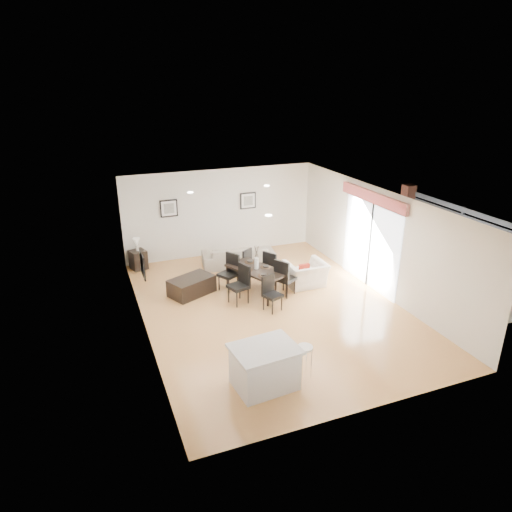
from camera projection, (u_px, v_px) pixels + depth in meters
name	position (u px, v px, depth m)	size (l,w,h in m)	color
ground	(270.00, 307.00, 11.17)	(8.00, 8.00, 0.00)	tan
wall_back	(221.00, 212.00, 14.15)	(6.00, 0.04, 2.70)	silver
wall_front	(370.00, 342.00, 7.21)	(6.00, 0.04, 2.70)	silver
wall_left	(141.00, 275.00, 9.66)	(0.04, 8.00, 2.70)	silver
wall_right	(379.00, 241.00, 11.70)	(0.04, 8.00, 2.70)	silver
ceiling	(272.00, 200.00, 10.19)	(6.00, 8.00, 0.02)	white
sofa	(238.00, 256.00, 13.58)	(2.12, 0.83, 0.62)	gray
armchair	(306.00, 274.00, 12.25)	(1.03, 0.90, 0.67)	silver
courtyard_plant_a	(466.00, 267.00, 12.67)	(0.63, 0.54, 0.70)	#41632A
courtyard_plant_b	(419.00, 245.00, 14.34)	(0.37, 0.37, 0.66)	#41632A
dining_table	(256.00, 271.00, 11.75)	(1.37, 1.79, 0.67)	black
dining_chair_wnear	(241.00, 282.00, 11.26)	(0.56, 0.56, 0.99)	black
dining_chair_wfar	(230.00, 270.00, 11.97)	(0.60, 0.60, 0.98)	black
dining_chair_enear	(284.00, 276.00, 11.58)	(0.61, 0.61, 1.00)	black
dining_chair_efar	(271.00, 266.00, 12.29)	(0.58, 0.58, 0.93)	black
dining_chair_head	(271.00, 291.00, 10.92)	(0.50, 0.50, 0.87)	black
dining_chair_foot	(245.00, 262.00, 12.69)	(0.53, 0.53, 0.86)	black
vase	(256.00, 259.00, 11.63)	(0.82, 1.26, 0.64)	white
coffee_table	(192.00, 286.00, 11.80)	(1.13, 0.68, 0.45)	black
side_table	(138.00, 260.00, 13.34)	(0.43, 0.43, 0.57)	black
table_lamp	(137.00, 243.00, 13.15)	(0.20, 0.20, 0.38)	white
cushion	(304.00, 269.00, 12.06)	(0.29, 0.09, 0.29)	maroon
kitchen_island	(265.00, 367.00, 8.19)	(1.23, 0.99, 0.81)	silver
bar_stool	(305.00, 351.00, 8.40)	(0.30, 0.30, 0.65)	white
framed_print_back_left	(169.00, 208.00, 13.47)	(0.52, 0.04, 0.52)	black
framed_print_back_right	(248.00, 201.00, 14.32)	(0.52, 0.04, 0.52)	black
framed_print_left_wall	(143.00, 265.00, 9.39)	(0.04, 0.52, 0.52)	black
sliding_door	(371.00, 226.00, 11.83)	(0.12, 2.70, 2.57)	white
courtyard	(448.00, 232.00, 13.68)	(6.00, 6.00, 2.00)	gray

